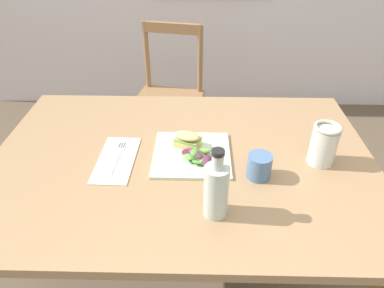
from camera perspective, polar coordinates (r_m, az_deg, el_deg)
The scene contains 10 objects.
dining_table at distance 1.26m, azimuth -1.53°, elevation -6.59°, with size 1.29×0.90×0.74m.
chair_wooden_far at distance 2.19m, azimuth -3.86°, elevation 7.42°, with size 0.47×0.47×0.87m.
plate_lunch at distance 1.19m, azimuth -0.05°, elevation -1.69°, with size 0.26×0.26×0.01m, color beige.
sandwich_half_front at distance 1.20m, azimuth -0.73°, elevation 0.72°, with size 0.10×0.09×0.06m.
salad_mixed_greens at distance 1.14m, azimuth 1.21°, elevation -1.96°, with size 0.13×0.09×0.04m.
napkin_folded at distance 1.20m, azimuth -12.17°, elevation -2.49°, with size 0.12×0.26×0.00m, color silver.
fork_on_napkin at distance 1.21m, azimuth -11.99°, elevation -1.86°, with size 0.03×0.19×0.00m.
bottle_cold_brew at distance 0.94m, azimuth 3.92°, elevation -7.85°, with size 0.07×0.07×0.21m.
mason_jar_iced_tea at distance 1.20m, azimuth 20.56°, elevation -0.33°, with size 0.09×0.09×0.14m.
cup_extra_side at distance 1.10m, azimuth 10.89°, elevation -3.57°, with size 0.08×0.08×0.08m, color #4C6B93.
Camera 1 is at (-0.09, -0.77, 1.45)m, focal length 32.80 mm.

